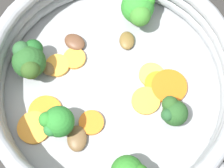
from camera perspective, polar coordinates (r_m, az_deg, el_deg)
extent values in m
plane|color=#282624|center=(0.50, 0.00, -1.16)|extent=(4.00, 4.00, 0.00)
cylinder|color=#939699|center=(0.49, 0.00, -0.89)|extent=(0.29, 0.29, 0.01)
torus|color=#94989C|center=(0.47, 0.00, -0.22)|extent=(0.31, 0.31, 0.02)
torus|color=#94989C|center=(0.45, 0.00, 0.60)|extent=(0.31, 0.31, 0.02)
torus|color=#94989C|center=(0.44, 0.00, 1.50)|extent=(0.31, 0.31, 0.02)
sphere|color=gray|center=(0.48, 15.16, -8.33)|extent=(0.01, 0.01, 0.01)
cylinder|color=gold|center=(0.50, -8.36, 2.73)|extent=(0.03, 0.03, 0.01)
cylinder|color=orange|center=(0.47, -11.80, -6.53)|extent=(0.05, 0.05, 0.01)
cylinder|color=orange|center=(0.49, 6.97, 0.00)|extent=(0.05, 0.05, 0.00)
cylinder|color=orange|center=(0.47, -3.16, -5.90)|extent=(0.04, 0.04, 0.01)
cylinder|color=orange|center=(0.48, -10.11, -4.24)|extent=(0.05, 0.05, 0.00)
cylinder|color=#F19B41|center=(0.49, 6.02, 1.41)|extent=(0.04, 0.04, 0.00)
cylinder|color=#D65F13|center=(0.49, 8.70, -0.37)|extent=(0.06, 0.06, 0.01)
cylinder|color=orange|center=(0.50, -5.75, 3.89)|extent=(0.04, 0.04, 0.01)
cylinder|color=#F69B34|center=(0.48, 5.03, -2.89)|extent=(0.05, 0.05, 0.01)
cylinder|color=#7A9E5A|center=(0.46, -7.77, -6.29)|extent=(0.01, 0.01, 0.02)
sphere|color=#277428|center=(0.44, -8.11, -5.67)|extent=(0.04, 0.04, 0.04)
sphere|color=#2B7C29|center=(0.44, -9.92, -5.35)|extent=(0.02, 0.02, 0.02)
sphere|color=#276C30|center=(0.44, -9.34, -6.81)|extent=(0.02, 0.02, 0.02)
cylinder|color=#7F9957|center=(0.50, -12.08, 2.48)|extent=(0.01, 0.01, 0.01)
sphere|color=#245323|center=(0.48, -12.52, 3.34)|extent=(0.04, 0.04, 0.04)
sphere|color=#2C4C1B|center=(0.46, -12.33, 2.16)|extent=(0.02, 0.02, 0.02)
sphere|color=#1C5420|center=(0.48, -11.99, 5.06)|extent=(0.02, 0.02, 0.02)
sphere|color=#29572D|center=(0.48, -13.62, 5.07)|extent=(0.02, 0.02, 0.02)
cylinder|color=#7EA04C|center=(0.52, 3.77, 10.44)|extent=(0.01, 0.01, 0.02)
sphere|color=#2F852B|center=(0.50, 3.92, 11.63)|extent=(0.04, 0.04, 0.04)
sphere|color=#309025|center=(0.50, 5.72, 12.48)|extent=(0.02, 0.02, 0.02)
sphere|color=#387D29|center=(0.49, 3.98, 10.47)|extent=(0.03, 0.03, 0.03)
cylinder|color=#8EA660|center=(0.47, 9.30, -4.88)|extent=(0.01, 0.01, 0.01)
sphere|color=#244F21|center=(0.46, 9.58, -4.40)|extent=(0.03, 0.03, 0.03)
sphere|color=#264E1E|center=(0.45, 8.76, -3.18)|extent=(0.02, 0.02, 0.02)
sphere|color=#224E27|center=(0.45, 8.44, -4.69)|extent=(0.02, 0.02, 0.02)
ellipsoid|color=brown|center=(0.50, 2.28, 6.64)|extent=(0.03, 0.03, 0.01)
ellipsoid|color=brown|center=(0.50, -5.71, 6.38)|extent=(0.03, 0.03, 0.01)
ellipsoid|color=brown|center=(0.46, -5.35, -8.27)|extent=(0.04, 0.04, 0.01)
ellipsoid|color=brown|center=(0.49, -9.78, 2.34)|extent=(0.02, 0.03, 0.01)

